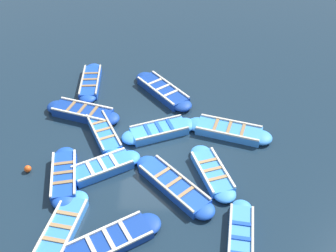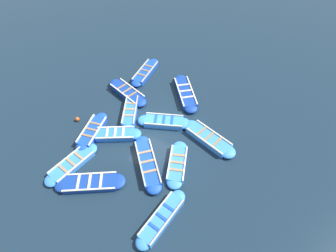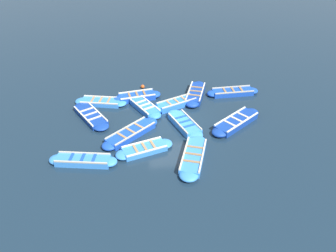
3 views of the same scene
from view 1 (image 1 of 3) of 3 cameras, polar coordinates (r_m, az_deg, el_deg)
name	(u,v)px [view 1 (image 1 of 3)]	position (r m, az deg, el deg)	size (l,w,h in m)	color
ground_plane	(146,148)	(16.61, -3.21, -3.26)	(120.00, 120.00, 0.00)	#162838
boat_near_quay	(104,133)	(17.26, -9.32, -1.03)	(2.12, 3.41, 0.45)	blue
boat_mid_row	(83,112)	(18.59, -12.29, 1.93)	(3.75, 2.01, 0.47)	navy
boat_far_corner	(109,242)	(13.53, -8.50, -16.30)	(3.72, 2.72, 0.35)	navy
boat_drifting	(91,82)	(20.71, -11.16, 6.26)	(1.04, 3.67, 0.40)	#1947B7
boat_tucked	(64,176)	(15.70, -14.83, -7.03)	(1.43, 3.37, 0.44)	#1947B7
boat_bow_out	(163,91)	(19.65, -0.77, 5.15)	(3.19, 3.74, 0.44)	navy
boat_outer_right	(212,172)	(15.48, 6.43, -6.67)	(1.82, 3.30, 0.36)	#3884E0
boat_centre	(174,185)	(14.89, 0.83, -8.62)	(3.28, 3.51, 0.40)	#1947B7
boat_inner_gap	(62,229)	(14.15, -15.15, -14.23)	(1.54, 3.55, 0.35)	#3884E0
boat_alongside	(240,241)	(13.58, 10.47, -16.14)	(1.31, 3.59, 0.41)	#3884E0
boat_stern_in	(229,131)	(17.39, 8.81, -0.68)	(3.88, 2.07, 0.41)	#3884E0
boat_outer_left	(159,131)	(17.17, -1.28, -0.70)	(3.49, 2.06, 0.42)	#3884E0
boat_end_of_row	(103,168)	(15.72, -9.45, -6.00)	(3.19, 2.27, 0.42)	blue
buoy_orange_near	(28,169)	(16.48, -19.69, -5.87)	(0.28, 0.28, 0.28)	#E05119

